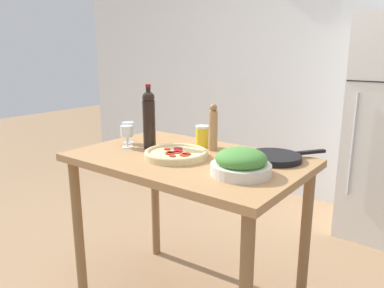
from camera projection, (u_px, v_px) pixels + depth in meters
name	position (u px, v px, depth m)	size (l,w,h in m)	color
wall_back	(324.00, 66.00, 3.44)	(6.40, 0.08, 2.60)	silver
prep_counter	(188.00, 179.00, 1.98)	(1.20, 0.76, 0.90)	#A87A4C
wine_bottle	(149.00, 118.00, 2.08)	(0.07, 0.07, 0.36)	black
wine_glass_near	(127.00, 132.00, 2.12)	(0.07, 0.07, 0.13)	silver
wine_glass_far	(128.00, 128.00, 2.22)	(0.07, 0.07, 0.13)	silver
pepper_mill	(213.00, 128.00, 2.04)	(0.05, 0.05, 0.26)	#AD7F51
salad_bowl	(241.00, 163.00, 1.66)	(0.27, 0.27, 0.12)	silver
homemade_pizza	(176.00, 154.00, 1.93)	(0.33, 0.33, 0.04)	#DBC189
salt_canister	(202.00, 136.00, 2.15)	(0.08, 0.08, 0.12)	yellow
cast_iron_skillet	(275.00, 157.00, 1.88)	(0.32, 0.39, 0.03)	black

